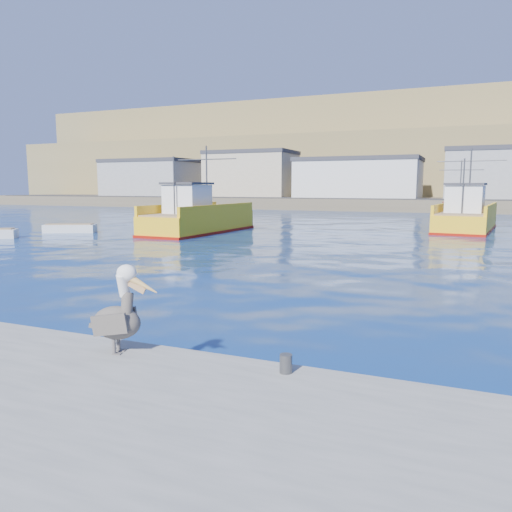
{
  "coord_description": "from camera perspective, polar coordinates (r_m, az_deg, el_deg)",
  "views": [
    {
      "loc": [
        5.48,
        -10.51,
        3.42
      ],
      "look_at": [
        -0.77,
        4.35,
        1.15
      ],
      "focal_mm": 35.0,
      "sensor_mm": 36.0,
      "label": 1
    }
  ],
  "objects": [
    {
      "name": "ground",
      "position": [
        12.34,
        -4.58,
        -8.1
      ],
      "size": [
        260.0,
        260.0,
        0.0
      ],
      "primitive_type": "plane",
      "color": "#06234F",
      "rests_on": "ground"
    },
    {
      "name": "dock_bollards",
      "position": [
        9.06,
        -11.26,
        -9.93
      ],
      "size": [
        36.2,
        0.2,
        0.3
      ],
      "color": "#4C4C4C",
      "rests_on": "dock"
    },
    {
      "name": "far_shore",
      "position": [
        119.97,
        20.52,
        10.16
      ],
      "size": [
        200.0,
        81.0,
        24.0
      ],
      "color": "brown",
      "rests_on": "ground"
    },
    {
      "name": "trawler_yellow_a",
      "position": [
        37.15,
        -6.68,
        4.26
      ],
      "size": [
        5.03,
        11.13,
        6.48
      ],
      "color": "yellow",
      "rests_on": "ground"
    },
    {
      "name": "trawler_yellow_b",
      "position": [
        41.8,
        22.86,
        4.07
      ],
      "size": [
        5.05,
        11.03,
        6.44
      ],
      "color": "yellow",
      "rests_on": "ground"
    },
    {
      "name": "boat_orange",
      "position": [
        54.64,
        22.27,
        4.89
      ],
      "size": [
        4.23,
        8.31,
        6.05
      ],
      "color": "red",
      "rests_on": "ground"
    },
    {
      "name": "skiff_left",
      "position": [
        39.47,
        -20.48,
        2.9
      ],
      "size": [
        3.84,
        2.75,
        0.79
      ],
      "color": "silver",
      "rests_on": "ground"
    },
    {
      "name": "pelican",
      "position": [
        9.1,
        -15.4,
        -6.55
      ],
      "size": [
        1.27,
        0.71,
        1.58
      ],
      "color": "#595451",
      "rests_on": "dock"
    }
  ]
}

